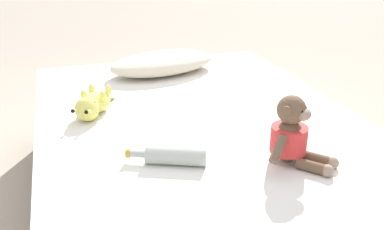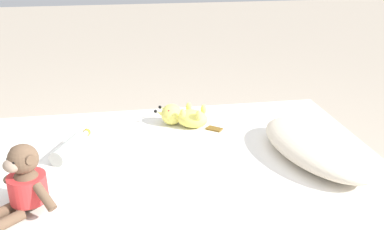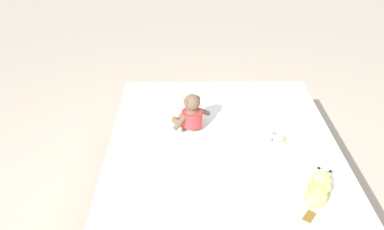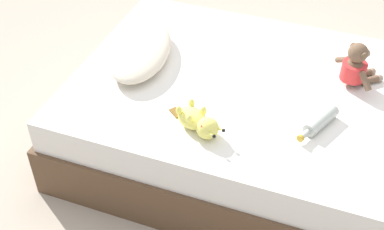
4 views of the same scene
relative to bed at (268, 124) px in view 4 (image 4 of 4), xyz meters
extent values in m
plane|color=#B7A893|center=(0.00, 0.00, -0.23)|extent=(16.00, 16.00, 0.00)
cube|color=brown|center=(0.00, 0.00, -0.09)|extent=(1.34, 2.04, 0.29)
cube|color=white|center=(0.00, 0.00, 0.15)|extent=(1.30, 1.98, 0.18)
ellipsoid|color=beige|center=(0.01, 0.72, 0.29)|extent=(0.64, 0.43, 0.11)
ellipsoid|color=brown|center=(0.17, -0.35, 0.31)|extent=(0.15, 0.15, 0.15)
cylinder|color=red|center=(0.17, -0.35, 0.32)|extent=(0.17, 0.17, 0.09)
sphere|color=brown|center=(0.17, -0.35, 0.42)|extent=(0.10, 0.10, 0.10)
ellipsoid|color=gray|center=(0.20, -0.39, 0.41)|extent=(0.08, 0.08, 0.04)
sphere|color=black|center=(0.21, -0.37, 0.43)|extent=(0.01, 0.01, 0.01)
sphere|color=black|center=(0.19, -0.40, 0.43)|extent=(0.01, 0.01, 0.01)
cylinder|color=brown|center=(0.21, -0.32, 0.43)|extent=(0.03, 0.03, 0.03)
cylinder|color=brown|center=(0.14, -0.38, 0.43)|extent=(0.03, 0.03, 0.03)
cylinder|color=brown|center=(0.25, -0.29, 0.32)|extent=(0.09, 0.08, 0.08)
cylinder|color=brown|center=(0.10, -0.42, 0.32)|extent=(0.09, 0.08, 0.08)
cylinder|color=brown|center=(0.26, -0.41, 0.25)|extent=(0.09, 0.10, 0.04)
cylinder|color=brown|center=(0.21, -0.45, 0.25)|extent=(0.09, 0.10, 0.04)
sphere|color=gray|center=(0.29, -0.44, 0.25)|extent=(0.04, 0.04, 0.04)
sphere|color=gray|center=(0.25, -0.48, 0.25)|extent=(0.04, 0.04, 0.04)
ellipsoid|color=#EAE066|center=(-0.39, 0.28, 0.28)|extent=(0.17, 0.18, 0.08)
sphere|color=#EAE066|center=(-0.44, 0.19, 0.29)|extent=(0.10, 0.10, 0.10)
cone|color=#EAE066|center=(-0.43, 0.14, 0.30)|extent=(0.06, 0.07, 0.05)
sphere|color=black|center=(-0.45, 0.11, 0.30)|extent=(0.02, 0.02, 0.02)
cone|color=#EAE066|center=(-0.48, 0.16, 0.30)|extent=(0.06, 0.07, 0.05)
sphere|color=black|center=(-0.50, 0.14, 0.30)|extent=(0.02, 0.02, 0.02)
sphere|color=red|center=(-0.41, 0.17, 0.31)|extent=(0.02, 0.02, 0.02)
sphere|color=red|center=(-0.47, 0.20, 0.31)|extent=(0.02, 0.02, 0.02)
ellipsoid|color=#EAE066|center=(-0.37, 0.23, 0.32)|extent=(0.04, 0.04, 0.05)
ellipsoid|color=#EAE066|center=(-0.44, 0.27, 0.32)|extent=(0.04, 0.04, 0.05)
ellipsoid|color=#EAE066|center=(-0.34, 0.30, 0.32)|extent=(0.04, 0.04, 0.05)
ellipsoid|color=#EAE066|center=(-0.40, 0.34, 0.32)|extent=(0.04, 0.04, 0.05)
cube|color=brown|center=(-0.34, 0.38, 0.24)|extent=(0.07, 0.08, 0.01)
cylinder|color=#B7BCB2|center=(-0.19, -0.27, 0.27)|extent=(0.21, 0.14, 0.06)
cylinder|color=#B7BCB2|center=(-0.31, -0.22, 0.27)|extent=(0.06, 0.04, 0.03)
cylinder|color=gold|center=(-0.34, -0.20, 0.27)|extent=(0.03, 0.03, 0.03)
camera|label=1|loc=(-0.52, -1.51, 0.96)|focal=41.03mm
camera|label=2|loc=(1.43, -0.03, 1.06)|focal=39.86mm
camera|label=3|loc=(0.20, 1.69, 1.55)|focal=37.91mm
camera|label=4|loc=(-2.02, -0.33, 1.79)|focal=47.99mm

